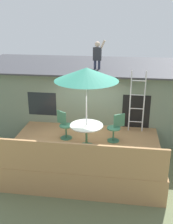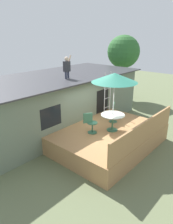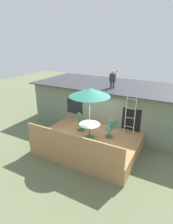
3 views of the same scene
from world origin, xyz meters
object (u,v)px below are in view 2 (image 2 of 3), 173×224
object	(u,v)px
patio_chair_right	(113,112)
backyard_tree	(123,52)
person_figure	(67,66)
patio_chair_left	(91,123)
patio_umbrella	(115,78)
patio_table	(113,118)
step_ladder	(107,93)

from	to	relation	value
patio_chair_right	backyard_tree	world-z (taller)	backyard_tree
person_figure	patio_chair_left	xyz separation A→B (m)	(-0.86, -2.27, -2.09)
patio_umbrella	person_figure	size ratio (longest dim) A/B	2.29
patio_umbrella	person_figure	distance (m)	2.82
patio_table	patio_chair_right	size ratio (longest dim) A/B	1.13
patio_umbrella	patio_chair_right	xyz separation A→B (m)	(0.89, 0.56, -1.89)
step_ladder	person_figure	xyz separation A→B (m)	(-1.55, 1.36, 1.45)
patio_chair_left	patio_chair_right	size ratio (longest dim) A/B	1.00
person_figure	backyard_tree	bearing A→B (deg)	9.35
person_figure	patio_chair_right	distance (m)	3.19
patio_umbrella	patio_chair_left	size ratio (longest dim) A/B	2.76
patio_chair_right	patio_umbrella	bearing A→B (deg)	-0.00
step_ladder	patio_chair_left	world-z (taller)	step_ladder
patio_chair_left	patio_chair_right	distance (m)	1.72
backyard_tree	person_figure	bearing A→B (deg)	-170.65
patio_table	step_ladder	size ratio (longest dim) A/B	0.47
patio_umbrella	person_figure	bearing A→B (deg)	89.43
patio_table	patio_chair_left	world-z (taller)	patio_chair_left
patio_umbrella	person_figure	world-z (taller)	person_figure
patio_umbrella	step_ladder	world-z (taller)	patio_umbrella
backyard_tree	step_ladder	bearing A→B (deg)	-154.99
person_figure	patio_chair_right	size ratio (longest dim) A/B	1.21
patio_chair_left	backyard_tree	size ratio (longest dim) A/B	0.19
step_ladder	patio_chair_left	xyz separation A→B (m)	(-2.40, -0.90, -0.64)
patio_umbrella	patio_chair_right	bearing A→B (deg)	32.35
patio_chair_left	person_figure	bearing A→B (deg)	102.61
step_ladder	backyard_tree	size ratio (longest dim) A/B	0.46
patio_chair_right	step_ladder	bearing A→B (deg)	-160.06
patio_chair_left	backyard_tree	distance (m)	8.76
step_ladder	patio_chair_right	bearing A→B (deg)	-127.71
patio_table	backyard_tree	size ratio (longest dim) A/B	0.22
patio_umbrella	patio_chair_right	distance (m)	2.16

